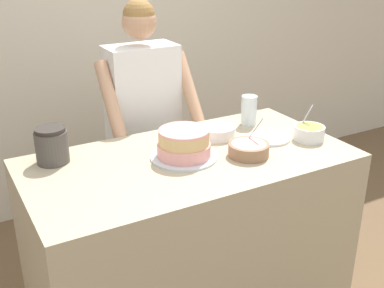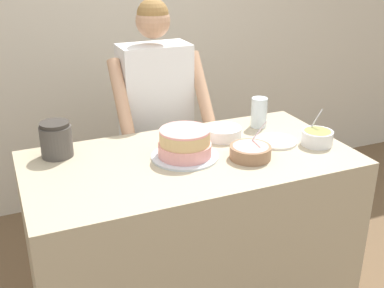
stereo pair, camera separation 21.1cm
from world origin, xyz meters
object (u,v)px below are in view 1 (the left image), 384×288
Objects in this scene: frosting_bowl_white at (217,131)px; stoneware_jar at (52,145)px; person_baker at (144,113)px; frosting_bowl_olive at (309,132)px; frosting_bowl_pink at (249,149)px; drinking_glass at (249,110)px; ceramic_plate at (269,138)px; cake at (184,145)px.

stoneware_jar is at bearing 172.78° from frosting_bowl_white.
stoneware_jar is (-0.79, 0.10, 0.05)m from frosting_bowl_white.
frosting_bowl_olive is at bearing -53.33° from person_baker.
frosting_bowl_pink is at bearing -177.95° from frosting_bowl_olive.
stoneware_jar reaches higher than drinking_glass.
frosting_bowl_olive is 0.79× the size of ceramic_plate.
cake is at bearing -97.50° from person_baker.
person_baker is at bearing 126.67° from frosting_bowl_olive.
frosting_bowl_pink is (0.18, -0.76, 0.03)m from person_baker.
drinking_glass is 1.03m from stoneware_jar.
stoneware_jar is (-0.79, 0.36, 0.05)m from frosting_bowl_pink.
ceramic_plate is 1.27× the size of stoneware_jar.
frosting_bowl_pink is (-0.37, -0.01, -0.01)m from frosting_bowl_olive.
stoneware_jar is at bearing 165.90° from ceramic_plate.
person_baker reaches higher than drinking_glass.
person_baker is at bearing 82.50° from cake.
frosting_bowl_white is at bearing 144.45° from ceramic_plate.
person_baker is at bearing 134.93° from drinking_glass.
frosting_bowl_olive is 0.89× the size of frosting_bowl_white.
person_baker reaches higher than cake.
ceramic_plate is at bearing -98.14° from drinking_glass.
frosting_bowl_white is at bearing 91.19° from frosting_bowl_pink.
person_baker is 0.64m from cake.
ceramic_plate is at bearing -58.88° from person_baker.
person_baker is 9.53× the size of stoneware_jar.
frosting_bowl_pink is at bearing -88.81° from frosting_bowl_white.
frosting_bowl_olive is at bearing -33.62° from frosting_bowl_white.
ceramic_plate is (-0.17, 0.10, -0.03)m from frosting_bowl_olive.
drinking_glass is 0.24m from ceramic_plate.
stoneware_jar is (-1.03, 0.03, 0.00)m from drinking_glass.
person_baker is 0.76m from ceramic_plate.
frosting_bowl_white is at bearing -7.22° from stoneware_jar.
drinking_glass is at bearing -45.07° from person_baker.
frosting_bowl_olive is at bearing -16.74° from stoneware_jar.
frosting_bowl_white is 0.88× the size of ceramic_plate.
frosting_bowl_white is 1.16× the size of drinking_glass.
frosting_bowl_white reaches higher than ceramic_plate.
person_baker is 5.06× the size of cake.
frosting_bowl_olive is 0.86× the size of frosting_bowl_pink.
cake is 0.30m from frosting_bowl_white.
frosting_bowl_olive is 0.35m from drinking_glass.
frosting_bowl_olive reaches higher than drinking_glass.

